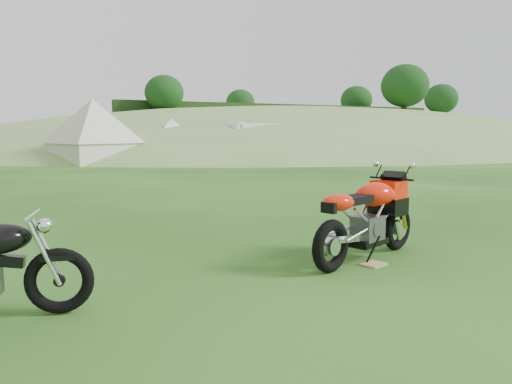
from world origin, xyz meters
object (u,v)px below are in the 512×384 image
sport_motorcycle (367,212)px  caravan (260,141)px  tent_left (93,134)px  tent_mid (172,138)px  plywood_board (374,264)px

sport_motorcycle → caravan: (9.46, 21.09, 0.43)m
tent_left → tent_mid: size_ratio=1.21×
tent_mid → caravan: size_ratio=0.63×
sport_motorcycle → tent_mid: size_ratio=0.73×
tent_left → caravan: tent_left is taller
plywood_board → caravan: 23.39m
tent_left → tent_mid: bearing=3.1°
plywood_board → sport_motorcycle: bearing=72.1°
tent_left → caravan: bearing=-18.9°
plywood_board → tent_mid: (4.71, 23.05, 1.20)m
sport_motorcycle → tent_mid: (4.63, 22.80, 0.60)m
tent_mid → tent_left: bearing=-153.3°
plywood_board → tent_mid: 23.55m
sport_motorcycle → tent_mid: tent_mid is taller
sport_motorcycle → tent_left: size_ratio=0.60×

